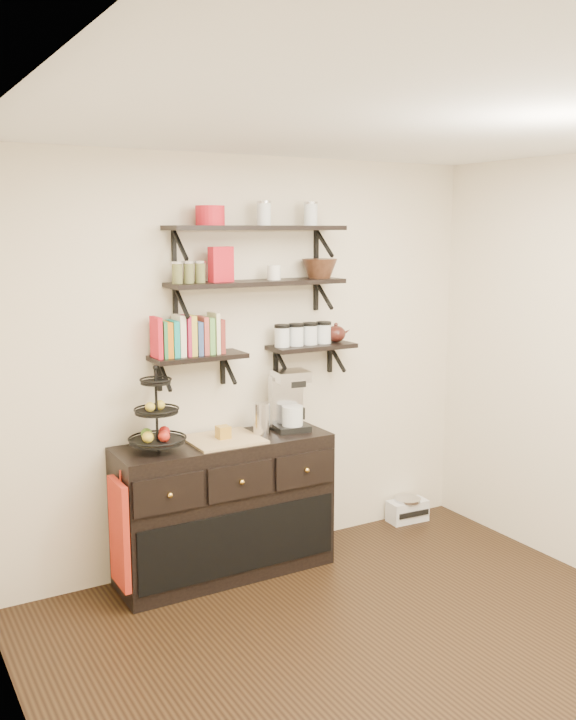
{
  "coord_description": "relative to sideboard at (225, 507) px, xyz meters",
  "views": [
    {
      "loc": [
        -2.28,
        -2.75,
        2.24
      ],
      "look_at": [
        -0.04,
        1.15,
        1.45
      ],
      "focal_mm": 38.0,
      "sensor_mm": 36.0,
      "label": 1
    }
  ],
  "objects": [
    {
      "name": "floor",
      "position": [
        0.3,
        -1.51,
        -0.45
      ],
      "size": [
        3.5,
        3.5,
        0.0
      ],
      "primitive_type": "plane",
      "color": "black",
      "rests_on": "ground"
    },
    {
      "name": "ceiling",
      "position": [
        0.3,
        -1.51,
        2.25
      ],
      "size": [
        3.5,
        3.5,
        0.02
      ],
      "primitive_type": "cube",
      "color": "white",
      "rests_on": "back_wall"
    },
    {
      "name": "back_wall",
      "position": [
        0.3,
        0.24,
        0.9
      ],
      "size": [
        3.5,
        0.02,
        2.7
      ],
      "primitive_type": "cube",
      "color": "#EEE1CA",
      "rests_on": "ground"
    },
    {
      "name": "left_wall",
      "position": [
        -1.45,
        -1.51,
        0.9
      ],
      "size": [
        0.02,
        3.5,
        2.7
      ],
      "primitive_type": "cube",
      "color": "#EEE1CA",
      "rests_on": "ground"
    },
    {
      "name": "shelf_top",
      "position": [
        0.3,
        0.1,
        1.78
      ],
      "size": [
        1.2,
        0.27,
        0.23
      ],
      "color": "black",
      "rests_on": "back_wall"
    },
    {
      "name": "shelf_mid",
      "position": [
        0.3,
        0.1,
        1.43
      ],
      "size": [
        1.2,
        0.27,
        0.23
      ],
      "color": "black",
      "rests_on": "back_wall"
    },
    {
      "name": "shelf_low_left",
      "position": [
        -0.12,
        0.12,
        0.98
      ],
      "size": [
        0.6,
        0.25,
        0.23
      ],
      "color": "black",
      "rests_on": "back_wall"
    },
    {
      "name": "shelf_low_right",
      "position": [
        0.72,
        0.12,
        0.98
      ],
      "size": [
        0.6,
        0.25,
        0.23
      ],
      "color": "black",
      "rests_on": "back_wall"
    },
    {
      "name": "cookbooks",
      "position": [
        -0.17,
        0.12,
        1.11
      ],
      "size": [
        0.43,
        0.15,
        0.26
      ],
      "color": "red",
      "rests_on": "shelf_low_left"
    },
    {
      "name": "glass_canisters",
      "position": [
        0.66,
        0.12,
        1.06
      ],
      "size": [
        0.43,
        0.1,
        0.13
      ],
      "color": "silver",
      "rests_on": "shelf_low_right"
    },
    {
      "name": "sideboard",
      "position": [
        0.0,
        0.0,
        0.0
      ],
      "size": [
        1.4,
        0.5,
        0.92
      ],
      "color": "black",
      "rests_on": "floor"
    },
    {
      "name": "fruit_stand",
      "position": [
        -0.44,
        0.0,
        0.62
      ],
      "size": [
        0.34,
        0.34,
        0.5
      ],
      "rotation": [
        0.0,
        0.0,
        0.18
      ],
      "color": "black",
      "rests_on": "sideboard"
    },
    {
      "name": "candle",
      "position": [
        -0.0,
        0.0,
        0.5
      ],
      "size": [
        0.08,
        0.08,
        0.08
      ],
      "primitive_type": "cube",
      "color": "#A97B27",
      "rests_on": "sideboard"
    },
    {
      "name": "coffee_maker",
      "position": [
        0.5,
        0.03,
        0.64
      ],
      "size": [
        0.25,
        0.24,
        0.41
      ],
      "rotation": [
        0.0,
        0.0,
        -0.14
      ],
      "color": "black",
      "rests_on": "sideboard"
    },
    {
      "name": "thermal_carafe",
      "position": [
        0.26,
        -0.02,
        0.56
      ],
      "size": [
        0.11,
        0.11,
        0.22
      ],
      "primitive_type": "cylinder",
      "color": "silver",
      "rests_on": "sideboard"
    },
    {
      "name": "apron",
      "position": [
        -0.73,
        -0.1,
        0.01
      ],
      "size": [
        0.04,
        0.28,
        0.64
      ],
      "primitive_type": "cube",
      "color": "maroon",
      "rests_on": "sideboard"
    },
    {
      "name": "radio",
      "position": [
        1.61,
        0.12,
        -0.36
      ],
      "size": [
        0.32,
        0.22,
        0.18
      ],
      "rotation": [
        0.0,
        0.0,
        -0.07
      ],
      "color": "silver",
      "rests_on": "floor"
    },
    {
      "name": "recipe_box",
      "position": [
        0.05,
        0.1,
        1.56
      ],
      "size": [
        0.17,
        0.09,
        0.22
      ],
      "primitive_type": "cube",
      "rotation": [
        0.0,
        0.0,
        0.21
      ],
      "color": "red",
      "rests_on": "shelf_mid"
    },
    {
      "name": "walnut_bowl",
      "position": [
        0.78,
        0.1,
        1.51
      ],
      "size": [
        0.24,
        0.24,
        0.13
      ],
      "primitive_type": null,
      "color": "black",
      "rests_on": "shelf_mid"
    },
    {
      "name": "ramekins",
      "position": [
        0.42,
        0.1,
        1.5
      ],
      "size": [
        0.09,
        0.09,
        0.1
      ],
      "primitive_type": "cylinder",
      "color": "white",
      "rests_on": "shelf_mid"
    },
    {
      "name": "teapot",
      "position": [
        0.92,
        0.12,
        1.07
      ],
      "size": [
        0.19,
        0.15,
        0.14
      ],
      "primitive_type": null,
      "rotation": [
        0.0,
        0.0,
        -0.08
      ],
      "color": "#381410",
      "rests_on": "shelf_low_right"
    },
    {
      "name": "red_pot",
      "position": [
        -0.02,
        0.1,
        1.86
      ],
      "size": [
        0.18,
        0.18,
        0.12
      ],
      "primitive_type": "cylinder",
      "color": "red",
      "rests_on": "shelf_top"
    }
  ]
}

